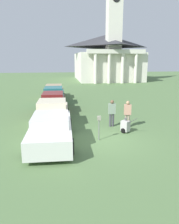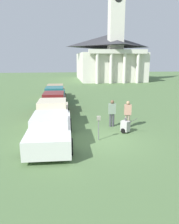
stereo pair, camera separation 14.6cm
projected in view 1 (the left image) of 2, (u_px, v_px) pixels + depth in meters
ground_plane at (102, 140)px, 11.33m from camera, size 120.00×120.00×0.00m
parked_car_white at (51, 129)px, 10.82m from camera, size 2.22×5.31×1.46m
parked_car_cream at (52, 113)px, 13.91m from camera, size 2.21×4.83×1.57m
parked_car_maroon at (53, 103)px, 17.23m from camera, size 2.05×5.34×1.55m
parked_car_teal at (54, 96)px, 20.31m from camera, size 2.10×5.02×1.57m
parked_car_tan at (54, 92)px, 23.42m from camera, size 2.12×4.82×1.45m
parking_meter at (99, 123)px, 11.09m from camera, size 0.18×0.09×1.28m
person_worker at (112, 112)px, 13.38m from camera, size 0.42×0.22×1.66m
person_supervisor at (128, 112)px, 13.22m from camera, size 0.46×0.30×1.64m
equipment_cart at (125, 126)px, 12.39m from camera, size 0.75×0.91×1.00m
church at (107, 55)px, 43.36m from camera, size 12.02×14.95×21.89m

